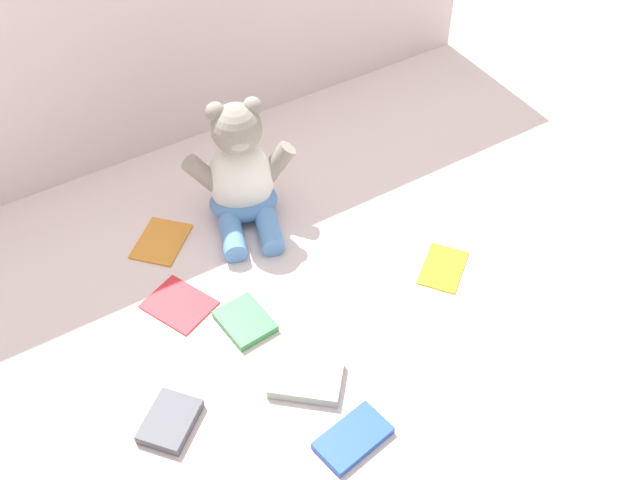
{
  "coord_description": "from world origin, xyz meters",
  "views": [
    {
      "loc": [
        -0.52,
        -0.9,
        1.07
      ],
      "look_at": [
        -0.01,
        -0.1,
        0.1
      ],
      "focal_mm": 42.53,
      "sensor_mm": 36.0,
      "label": 1
    }
  ],
  "objects_px": {
    "book_case_3": "(245,321)",
    "book_case_4": "(170,421)",
    "book_case_5": "(306,379)",
    "book_case_6": "(353,438)",
    "book_case_0": "(179,304)",
    "book_case_1": "(443,267)",
    "book_case_2": "(161,241)",
    "teddy_bear": "(241,177)"
  },
  "relations": [
    {
      "from": "book_case_1",
      "to": "book_case_2",
      "type": "xyz_separation_m",
      "value": [
        -0.43,
        0.35,
        0.0
      ]
    },
    {
      "from": "book_case_2",
      "to": "book_case_1",
      "type": "bearing_deg",
      "value": -172.15
    },
    {
      "from": "teddy_bear",
      "to": "book_case_2",
      "type": "xyz_separation_m",
      "value": [
        -0.18,
        0.02,
        -0.1
      ]
    },
    {
      "from": "book_case_3",
      "to": "book_case_6",
      "type": "height_order",
      "value": "same"
    },
    {
      "from": "book_case_0",
      "to": "book_case_4",
      "type": "distance_m",
      "value": 0.25
    },
    {
      "from": "book_case_4",
      "to": "book_case_6",
      "type": "height_order",
      "value": "book_case_4"
    },
    {
      "from": "book_case_4",
      "to": "book_case_5",
      "type": "xyz_separation_m",
      "value": [
        0.23,
        -0.05,
        0.0
      ]
    },
    {
      "from": "book_case_2",
      "to": "book_case_6",
      "type": "distance_m",
      "value": 0.57
    },
    {
      "from": "teddy_bear",
      "to": "book_case_3",
      "type": "height_order",
      "value": "teddy_bear"
    },
    {
      "from": "book_case_1",
      "to": "book_case_3",
      "type": "xyz_separation_m",
      "value": [
        -0.38,
        0.08,
        0.0
      ]
    },
    {
      "from": "book_case_5",
      "to": "book_case_6",
      "type": "relative_size",
      "value": 1.0
    },
    {
      "from": "teddy_bear",
      "to": "book_case_0",
      "type": "distance_m",
      "value": 0.28
    },
    {
      "from": "book_case_2",
      "to": "book_case_4",
      "type": "height_order",
      "value": "book_case_4"
    },
    {
      "from": "book_case_4",
      "to": "book_case_6",
      "type": "relative_size",
      "value": 0.82
    },
    {
      "from": "book_case_4",
      "to": "book_case_5",
      "type": "height_order",
      "value": "same"
    },
    {
      "from": "book_case_1",
      "to": "book_case_5",
      "type": "bearing_deg",
      "value": 65.94
    },
    {
      "from": "book_case_0",
      "to": "book_case_4",
      "type": "height_order",
      "value": "book_case_4"
    },
    {
      "from": "book_case_6",
      "to": "teddy_bear",
      "type": "bearing_deg",
      "value": 160.23
    },
    {
      "from": "book_case_0",
      "to": "book_case_1",
      "type": "bearing_deg",
      "value": 135.02
    },
    {
      "from": "teddy_bear",
      "to": "book_case_4",
      "type": "bearing_deg",
      "value": -112.91
    },
    {
      "from": "book_case_5",
      "to": "teddy_bear",
      "type": "bearing_deg",
      "value": -152.83
    },
    {
      "from": "book_case_3",
      "to": "book_case_0",
      "type": "bearing_deg",
      "value": 124.28
    },
    {
      "from": "book_case_5",
      "to": "book_case_6",
      "type": "bearing_deg",
      "value": 43.81
    },
    {
      "from": "book_case_5",
      "to": "book_case_0",
      "type": "bearing_deg",
      "value": -115.87
    },
    {
      "from": "book_case_1",
      "to": "book_case_2",
      "type": "height_order",
      "value": "book_case_2"
    },
    {
      "from": "book_case_0",
      "to": "book_case_2",
      "type": "height_order",
      "value": "book_case_2"
    },
    {
      "from": "teddy_bear",
      "to": "book_case_5",
      "type": "height_order",
      "value": "teddy_bear"
    },
    {
      "from": "book_case_3",
      "to": "book_case_4",
      "type": "distance_m",
      "value": 0.23
    },
    {
      "from": "book_case_1",
      "to": "book_case_2",
      "type": "relative_size",
      "value": 0.96
    },
    {
      "from": "book_case_3",
      "to": "book_case_4",
      "type": "bearing_deg",
      "value": -154.15
    },
    {
      "from": "teddy_bear",
      "to": "book_case_4",
      "type": "relative_size",
      "value": 2.77
    },
    {
      "from": "book_case_1",
      "to": "teddy_bear",
      "type": "bearing_deg",
      "value": -0.2
    },
    {
      "from": "book_case_2",
      "to": "book_case_6",
      "type": "relative_size",
      "value": 0.99
    },
    {
      "from": "teddy_bear",
      "to": "book_case_1",
      "type": "distance_m",
      "value": 0.43
    },
    {
      "from": "book_case_3",
      "to": "book_case_5",
      "type": "bearing_deg",
      "value": -84.82
    },
    {
      "from": "teddy_bear",
      "to": "book_case_3",
      "type": "distance_m",
      "value": 0.3
    },
    {
      "from": "book_case_4",
      "to": "book_case_5",
      "type": "relative_size",
      "value": 0.83
    },
    {
      "from": "book_case_0",
      "to": "book_case_4",
      "type": "xyz_separation_m",
      "value": [
        -0.11,
        -0.22,
        0.01
      ]
    },
    {
      "from": "book_case_0",
      "to": "book_case_6",
      "type": "relative_size",
      "value": 0.99
    },
    {
      "from": "book_case_0",
      "to": "book_case_4",
      "type": "relative_size",
      "value": 1.2
    },
    {
      "from": "teddy_bear",
      "to": "book_case_1",
      "type": "relative_size",
      "value": 2.4
    },
    {
      "from": "book_case_4",
      "to": "book_case_0",
      "type": "bearing_deg",
      "value": -67.13
    }
  ]
}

